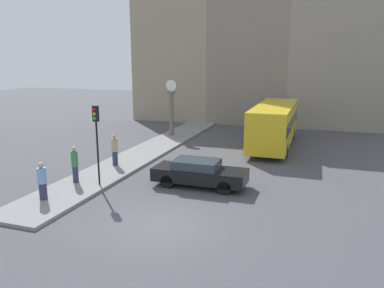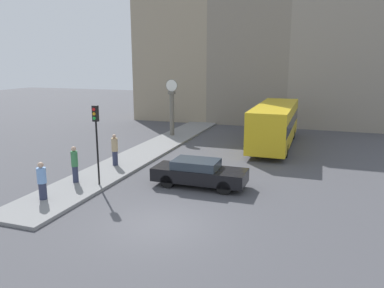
{
  "view_description": "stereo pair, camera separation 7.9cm",
  "coord_description": "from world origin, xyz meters",
  "px_view_note": "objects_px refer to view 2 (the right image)",
  "views": [
    {
      "loc": [
        5.44,
        -12.09,
        6.09
      ],
      "look_at": [
        -1.46,
        8.1,
        1.35
      ],
      "focal_mm": 35.0,
      "sensor_mm": 36.0,
      "label": 1
    },
    {
      "loc": [
        5.52,
        -12.07,
        6.09
      ],
      "look_at": [
        -1.46,
        8.1,
        1.35
      ],
      "focal_mm": 35.0,
      "sensor_mm": 36.0,
      "label": 2
    }
  ],
  "objects_px": {
    "pedestrian_blue_stripe": "(42,181)",
    "traffic_light_near": "(96,129)",
    "street_clock": "(172,109)",
    "pedestrian_green_hoodie": "(75,164)",
    "bus_distant": "(275,123)",
    "pedestrian_tan_coat": "(115,150)",
    "sedan_car": "(199,173)"
  },
  "relations": [
    {
      "from": "pedestrian_blue_stripe",
      "to": "traffic_light_near",
      "type": "bearing_deg",
      "value": 64.37
    },
    {
      "from": "traffic_light_near",
      "to": "street_clock",
      "type": "bearing_deg",
      "value": 96.0
    },
    {
      "from": "street_clock",
      "to": "pedestrian_green_hoodie",
      "type": "bearing_deg",
      "value": -89.81
    },
    {
      "from": "bus_distant",
      "to": "street_clock",
      "type": "distance_m",
      "value": 8.41
    },
    {
      "from": "bus_distant",
      "to": "pedestrian_tan_coat",
      "type": "xyz_separation_m",
      "value": [
        -8.05,
        -8.75,
        -0.66
      ]
    },
    {
      "from": "street_clock",
      "to": "pedestrian_blue_stripe",
      "type": "bearing_deg",
      "value": -89.47
    },
    {
      "from": "bus_distant",
      "to": "pedestrian_tan_coat",
      "type": "relative_size",
      "value": 5.42
    },
    {
      "from": "traffic_light_near",
      "to": "pedestrian_green_hoodie",
      "type": "relative_size",
      "value": 2.12
    },
    {
      "from": "sedan_car",
      "to": "street_clock",
      "type": "relative_size",
      "value": 1.02
    },
    {
      "from": "street_clock",
      "to": "traffic_light_near",
      "type": "bearing_deg",
      "value": -84.0
    },
    {
      "from": "sedan_car",
      "to": "street_clock",
      "type": "distance_m",
      "value": 12.73
    },
    {
      "from": "pedestrian_blue_stripe",
      "to": "pedestrian_green_hoodie",
      "type": "height_order",
      "value": "pedestrian_green_hoodie"
    },
    {
      "from": "street_clock",
      "to": "pedestrian_tan_coat",
      "type": "relative_size",
      "value": 2.48
    },
    {
      "from": "pedestrian_green_hoodie",
      "to": "traffic_light_near",
      "type": "bearing_deg",
      "value": 2.86
    },
    {
      "from": "sedan_car",
      "to": "pedestrian_tan_coat",
      "type": "distance_m",
      "value": 5.87
    },
    {
      "from": "traffic_light_near",
      "to": "pedestrian_blue_stripe",
      "type": "height_order",
      "value": "traffic_light_near"
    },
    {
      "from": "traffic_light_near",
      "to": "street_clock",
      "type": "relative_size",
      "value": 0.86
    },
    {
      "from": "street_clock",
      "to": "pedestrian_blue_stripe",
      "type": "xyz_separation_m",
      "value": [
        0.14,
        -15.45,
        -1.35
      ]
    },
    {
      "from": "bus_distant",
      "to": "pedestrian_blue_stripe",
      "type": "relative_size",
      "value": 5.91
    },
    {
      "from": "pedestrian_tan_coat",
      "to": "pedestrian_blue_stripe",
      "type": "bearing_deg",
      "value": -91.53
    },
    {
      "from": "traffic_light_near",
      "to": "pedestrian_green_hoodie",
      "type": "distance_m",
      "value": 2.27
    },
    {
      "from": "bus_distant",
      "to": "street_clock",
      "type": "xyz_separation_m",
      "value": [
        -8.35,
        0.82,
        0.61
      ]
    },
    {
      "from": "pedestrian_green_hoodie",
      "to": "pedestrian_blue_stripe",
      "type": "bearing_deg",
      "value": -87.68
    },
    {
      "from": "bus_distant",
      "to": "street_clock",
      "type": "bearing_deg",
      "value": 174.42
    },
    {
      "from": "pedestrian_blue_stripe",
      "to": "pedestrian_green_hoodie",
      "type": "xyz_separation_m",
      "value": [
        -0.1,
        2.47,
        0.1
      ]
    },
    {
      "from": "traffic_light_near",
      "to": "sedan_car",
      "type": "bearing_deg",
      "value": 21.11
    },
    {
      "from": "pedestrian_tan_coat",
      "to": "pedestrian_blue_stripe",
      "type": "distance_m",
      "value": 5.88
    },
    {
      "from": "pedestrian_tan_coat",
      "to": "pedestrian_green_hoodie",
      "type": "relative_size",
      "value": 1.0
    },
    {
      "from": "bus_distant",
      "to": "pedestrian_tan_coat",
      "type": "bearing_deg",
      "value": -132.61
    },
    {
      "from": "pedestrian_tan_coat",
      "to": "sedan_car",
      "type": "bearing_deg",
      "value": -15.6
    },
    {
      "from": "traffic_light_near",
      "to": "pedestrian_blue_stripe",
      "type": "xyz_separation_m",
      "value": [
        -1.22,
        -2.53,
        -1.95
      ]
    },
    {
      "from": "street_clock",
      "to": "pedestrian_blue_stripe",
      "type": "height_order",
      "value": "street_clock"
    }
  ]
}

